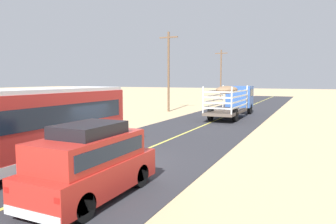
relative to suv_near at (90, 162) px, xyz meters
name	(u,v)px	position (x,y,z in m)	size (l,w,h in m)	color
ground_plane	(116,162)	(-1.73, 3.86, -1.15)	(240.00, 240.00, 0.00)	tan
road_surface	(116,162)	(-1.73, 3.86, -1.14)	(8.00, 120.00, 0.02)	#2D2D33
road_centre_line	(116,162)	(-1.73, 3.86, -1.13)	(0.16, 117.60, 0.00)	#D8CC4C
suv_near	(90,162)	(0.00, 0.00, 0.00)	(1.90, 4.62, 2.29)	#B2261E
livestock_truck	(235,98)	(-1.06, 23.55, 0.64)	(2.53, 9.70, 3.02)	#3359A5
bus	(27,126)	(-4.32, 1.48, 0.60)	(2.54, 10.00, 3.21)	red
power_pole_mid	(169,69)	(-8.87, 24.69, 3.59)	(2.20, 0.24, 8.88)	brown
power_pole_far	(221,73)	(-8.87, 46.58, 3.54)	(2.20, 0.24, 8.78)	brown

